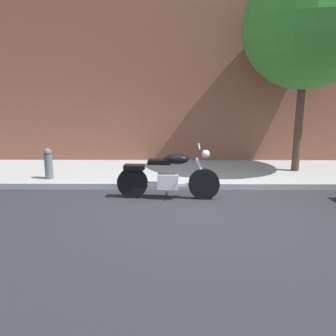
% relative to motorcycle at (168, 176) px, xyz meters
% --- Properties ---
extents(ground_plane, '(60.00, 60.00, 0.00)m').
position_rel_motorcycle_xyz_m(ground_plane, '(0.59, -0.65, -0.48)').
color(ground_plane, '#28282D').
extents(sidewalk, '(19.50, 3.00, 0.14)m').
position_rel_motorcycle_xyz_m(sidewalk, '(0.59, 2.16, -0.41)').
color(sidewalk, '#A3A3A3').
rests_on(sidewalk, ground).
extents(building_facade, '(19.50, 0.50, 8.62)m').
position_rel_motorcycle_xyz_m(building_facade, '(0.59, 3.90, 3.82)').
color(building_facade, brown).
rests_on(building_facade, ground).
extents(motorcycle, '(2.20, 0.70, 1.16)m').
position_rel_motorcycle_xyz_m(motorcycle, '(0.00, 0.00, 0.00)').
color(motorcycle, black).
rests_on(motorcycle, ground).
extents(street_tree, '(3.28, 3.28, 5.60)m').
position_rel_motorcycle_xyz_m(street_tree, '(3.52, 2.13, 3.46)').
color(street_tree, '#4E362A').
rests_on(street_tree, ground).
extents(fire_hydrant, '(0.20, 0.20, 0.91)m').
position_rel_motorcycle_xyz_m(fire_hydrant, '(-2.98, 1.17, -0.03)').
color(fire_hydrant, slate).
rests_on(fire_hydrant, ground).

